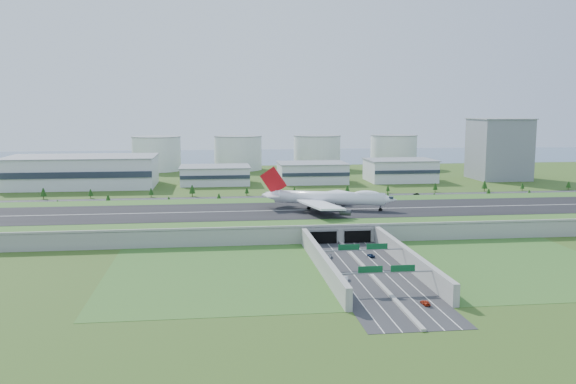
{
  "coord_description": "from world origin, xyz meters",
  "views": [
    {
      "loc": [
        -61.28,
        -336.99,
        66.43
      ],
      "look_at": [
        -15.43,
        35.0,
        13.75
      ],
      "focal_mm": 38.0,
      "sensor_mm": 36.0,
      "label": 1
    }
  ],
  "objects": [
    {
      "name": "car_0",
      "position": [
        -11.14,
        -78.76,
        0.98
      ],
      "size": [
        3.4,
        5.43,
        1.72
      ],
      "primitive_type": "imported",
      "rotation": [
        0.0,
        0.0,
        -0.29
      ],
      "color": "#ABABAF",
      "rests_on": "ground"
    },
    {
      "name": "sign_gantry_near",
      "position": [
        0.0,
        -95.04,
        6.95
      ],
      "size": [
        38.7,
        0.7,
        9.8
      ],
      "color": "gray",
      "rests_on": "ground"
    },
    {
      "name": "car_5",
      "position": [
        90.78,
        103.13,
        0.87
      ],
      "size": [
        4.8,
        2.77,
        1.5
      ],
      "primitive_type": "imported",
      "rotation": [
        0.0,
        0.0,
        -1.85
      ],
      "color": "black",
      "rests_on": "ground"
    },
    {
      "name": "tree_row",
      "position": [
        11.13,
        95.05,
        4.57
      ],
      "size": [
        508.05,
        48.72,
        8.47
      ],
      "color": "#3D2819",
      "rests_on": "ground"
    },
    {
      "name": "ground",
      "position": [
        0.0,
        0.0,
        0.0
      ],
      "size": [
        1200.0,
        1200.0,
        0.0
      ],
      "primitive_type": "plane",
      "color": "#2C4D18",
      "rests_on": "ground"
    },
    {
      "name": "hangar_west",
      "position": [
        -170.0,
        185.0,
        12.5
      ],
      "size": [
        120.0,
        60.0,
        25.0
      ],
      "primitive_type": "cube",
      "color": "silver",
      "rests_on": "ground"
    },
    {
      "name": "car_7",
      "position": [
        -10.49,
        100.5,
        0.8
      ],
      "size": [
        5.07,
        3.35,
        1.36
      ],
      "primitive_type": "imported",
      "rotation": [
        0.0,
        0.0,
        -1.24
      ],
      "color": "white",
      "rests_on": "ground"
    },
    {
      "name": "north_expressway",
      "position": [
        0.0,
        95.0,
        0.06
      ],
      "size": [
        560.0,
        36.0,
        0.12
      ],
      "primitive_type": "cube",
      "color": "#28282B",
      "rests_on": "ground"
    },
    {
      "name": "car_1",
      "position": [
        -11.33,
        -114.1,
        0.87
      ],
      "size": [
        2.39,
        4.78,
        1.51
      ],
      "primitive_type": "imported",
      "rotation": [
        0.0,
        0.0,
        -0.18
      ],
      "color": "white",
      "rests_on": "ground"
    },
    {
      "name": "hangar_mid_b",
      "position": [
        25.0,
        190.0,
        8.5
      ],
      "size": [
        58.0,
        42.0,
        17.0
      ],
      "primitive_type": "cube",
      "color": "silver",
      "rests_on": "ground"
    },
    {
      "name": "boeing_747",
      "position": [
        3.5,
        1.24,
        14.88
      ],
      "size": [
        76.21,
        70.87,
        24.42
      ],
      "rotation": [
        0.0,
        0.0,
        -0.32
      ],
      "color": "white",
      "rests_on": "airfield_deck"
    },
    {
      "name": "fuel_tank_d",
      "position": [
        135.0,
        310.0,
        17.5
      ],
      "size": [
        50.0,
        50.0,
        35.0
      ],
      "primitive_type": "cylinder",
      "color": "silver",
      "rests_on": "ground"
    },
    {
      "name": "airfield_deck",
      "position": [
        0.0,
        -0.09,
        4.12
      ],
      "size": [
        520.0,
        100.0,
        9.2
      ],
      "color": "gray",
      "rests_on": "ground"
    },
    {
      "name": "hangar_mid_a",
      "position": [
        -60.0,
        190.0,
        7.5
      ],
      "size": [
        58.0,
        42.0,
        15.0
      ],
      "primitive_type": "cube",
      "color": "silver",
      "rests_on": "ground"
    },
    {
      "name": "fuel_tank_c",
      "position": [
        50.0,
        310.0,
        17.5
      ],
      "size": [
        50.0,
        50.0,
        35.0
      ],
      "primitive_type": "cylinder",
      "color": "silver",
      "rests_on": "ground"
    },
    {
      "name": "car_3",
      "position": [
        9.0,
        -146.0,
        0.88
      ],
      "size": [
        2.45,
        5.37,
        1.52
      ],
      "primitive_type": "imported",
      "rotation": [
        0.0,
        0.0,
        3.2
      ],
      "color": "#A2260F",
      "rests_on": "ground"
    },
    {
      "name": "hangar_mid_c",
      "position": [
        105.0,
        190.0,
        9.5
      ],
      "size": [
        58.0,
        42.0,
        19.0
      ],
      "primitive_type": "cube",
      "color": "silver",
      "rests_on": "ground"
    },
    {
      "name": "fuel_tank_a",
      "position": [
        -120.0,
        310.0,
        17.5
      ],
      "size": [
        50.0,
        50.0,
        35.0
      ],
      "primitive_type": "cylinder",
      "color": "silver",
      "rests_on": "ground"
    },
    {
      "name": "sign_gantry_far",
      "position": [
        0.0,
        -130.04,
        6.95
      ],
      "size": [
        38.7,
        0.7,
        9.8
      ],
      "color": "gray",
      "rests_on": "ground"
    },
    {
      "name": "office_tower",
      "position": [
        200.0,
        195.0,
        27.5
      ],
      "size": [
        46.0,
        46.0,
        55.0
      ],
      "primitive_type": "cube",
      "color": "gray",
      "rests_on": "ground"
    },
    {
      "name": "fuel_tank_b",
      "position": [
        -35.0,
        310.0,
        17.5
      ],
      "size": [
        50.0,
        50.0,
        35.0
      ],
      "primitive_type": "cylinder",
      "color": "silver",
      "rests_on": "ground"
    },
    {
      "name": "underpass_road",
      "position": [
        0.0,
        -99.42,
        3.43
      ],
      "size": [
        38.8,
        120.4,
        8.0
      ],
      "color": "#28282B",
      "rests_on": "ground"
    },
    {
      "name": "car_4",
      "position": [
        -132.79,
        86.26,
        0.86
      ],
      "size": [
        4.67,
        2.97,
        1.48
      ],
      "primitive_type": "imported",
      "rotation": [
        0.0,
        0.0,
        1.87
      ],
      "color": "#58595E",
      "rests_on": "ground"
    },
    {
      "name": "bay_water",
      "position": [
        0.0,
        480.0,
        0.03
      ],
      "size": [
        1200.0,
        260.0,
        0.06
      ],
      "primitive_type": "cube",
      "color": "#3B5471",
      "rests_on": "ground"
    },
    {
      "name": "car_2",
      "position": [
        7.59,
        -79.42,
        0.83
      ],
      "size": [
        2.93,
        5.33,
        1.42
      ],
      "primitive_type": "imported",
      "rotation": [
        0.0,
        0.0,
        3.26
      ],
      "color": "#0B1D3B",
      "rests_on": "ground"
    }
  ]
}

